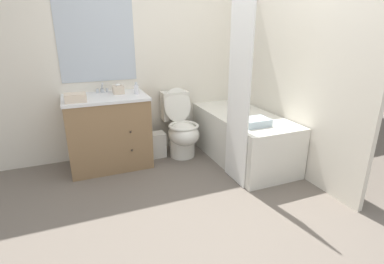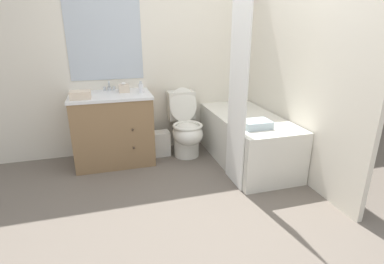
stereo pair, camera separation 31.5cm
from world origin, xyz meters
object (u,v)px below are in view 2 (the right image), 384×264
vanity_cabinet (113,128)px  bath_towel_folded (256,124)px  sink_faucet (109,88)px  toilet (186,129)px  hand_towel_folded (80,95)px  soap_dispenser (141,88)px  bathtub (246,139)px  wastebasket (161,143)px  tissue_box (124,88)px

vanity_cabinet → bath_towel_folded: bearing=-31.2°
sink_faucet → toilet: size_ratio=0.17×
sink_faucet → hand_towel_folded: 0.47m
soap_dispenser → toilet: bearing=-2.9°
bathtub → soap_dispenser: size_ratio=11.08×
wastebasket → sink_faucet: bearing=162.0°
toilet → bathtub: (0.64, -0.39, -0.06)m
vanity_cabinet → hand_towel_folded: 0.56m
vanity_cabinet → soap_dispenser: bearing=-3.6°
sink_faucet → wastebasket: 0.92m
wastebasket → hand_towel_folded: hand_towel_folded is taller
vanity_cabinet → tissue_box: bearing=27.2°
soap_dispenser → sink_faucet: bearing=146.2°
soap_dispenser → bath_towel_folded: bearing=-38.1°
hand_towel_folded → bath_towel_folded: size_ratio=0.74×
bath_towel_folded → hand_towel_folded: bearing=157.8°
wastebasket → tissue_box: tissue_box is taller
sink_faucet → hand_towel_folded: bearing=-130.3°
tissue_box → hand_towel_folded: (-0.47, -0.23, -0.00)m
sink_faucet → tissue_box: bearing=-38.1°
hand_towel_folded → sink_faucet: bearing=49.7°
bathtub → hand_towel_folded: hand_towel_folded is taller
soap_dispenser → bathtub: bearing=-19.7°
toilet → tissue_box: tissue_box is taller
sink_faucet → wastebasket: (0.56, -0.18, -0.70)m
vanity_cabinet → toilet: toilet is taller
wastebasket → soap_dispenser: (-0.21, -0.05, 0.73)m
bathtub → bath_towel_folded: (-0.11, -0.41, 0.32)m
soap_dispenser → tissue_box: bearing=150.4°
hand_towel_folded → tissue_box: bearing=26.6°
vanity_cabinet → bath_towel_folded: 1.64m
sink_faucet → toilet: (0.87, -0.26, -0.51)m
sink_faucet → toilet: sink_faucet is taller
tissue_box → wastebasket: bearing=-8.0°
bathtub → bath_towel_folded: size_ratio=5.12×
hand_towel_folded → bath_towel_folded: bearing=-22.2°
vanity_cabinet → wastebasket: size_ratio=2.94×
vanity_cabinet → sink_faucet: bearing=90.0°
tissue_box → bath_towel_folded: bearing=-37.0°
vanity_cabinet → bath_towel_folded: (1.40, -0.85, 0.18)m
sink_faucet → tissue_box: size_ratio=1.00×
toilet → bathtub: bearing=-31.2°
sink_faucet → tissue_box: (0.16, -0.13, 0.01)m
wastebasket → hand_towel_folded: size_ratio=1.46×
bathtub → tissue_box: 1.56m
vanity_cabinet → bathtub: size_ratio=0.62×
sink_faucet → bathtub: 1.74m
sink_faucet → bath_towel_folded: 1.77m
vanity_cabinet → tissue_box: size_ratio=6.35×
sink_faucet → bath_towel_folded: (1.40, -1.06, -0.25)m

